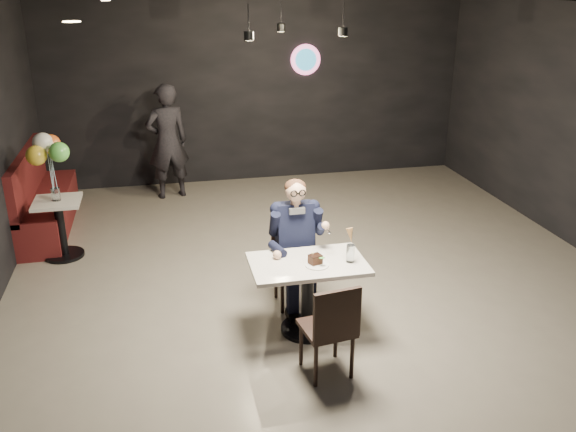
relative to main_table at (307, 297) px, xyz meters
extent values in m
plane|color=slate|center=(0.39, 0.48, -0.38)|extent=(9.00, 9.00, 0.00)
cube|color=black|center=(0.39, 2.48, 2.51)|extent=(1.40, 1.20, 0.36)
cube|color=white|center=(0.00, 0.00, 0.00)|extent=(1.10, 0.70, 0.75)
cube|color=black|center=(0.00, 0.55, 0.09)|extent=(0.42, 0.46, 0.92)
cube|color=black|center=(0.00, -0.69, 0.09)|extent=(0.48, 0.51, 0.92)
cube|color=black|center=(0.00, 0.55, 0.34)|extent=(0.60, 0.80, 1.44)
cylinder|color=white|center=(0.07, -0.09, 0.38)|extent=(0.23, 0.23, 0.01)
cube|color=black|center=(0.05, -0.07, 0.43)|extent=(0.14, 0.12, 0.08)
ellipsoid|color=#2F872C|center=(0.10, -0.13, 0.47)|extent=(0.06, 0.04, 0.01)
cylinder|color=silver|center=(0.39, -0.08, 0.46)|extent=(0.08, 0.08, 0.17)
cone|color=#B28149|center=(0.41, -0.02, 0.62)|extent=(0.08, 0.08, 0.14)
cube|color=#4D1015|center=(-2.86, 3.32, 0.18)|extent=(0.55, 2.22, 1.11)
cube|color=white|center=(-2.56, 2.32, -0.03)|extent=(0.55, 0.55, 0.69)
cylinder|color=silver|center=(-2.56, 2.32, 0.45)|extent=(0.10, 0.10, 0.16)
cube|color=gold|center=(-2.56, 2.32, 0.88)|extent=(0.43, 0.43, 0.72)
imported|color=black|center=(-1.16, 4.32, 0.52)|extent=(0.74, 0.57, 1.79)
camera|label=1|loc=(-1.30, -5.07, 2.91)|focal=38.00mm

